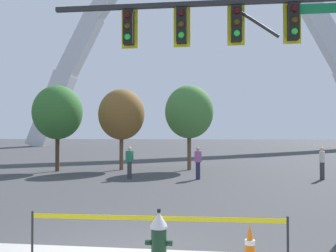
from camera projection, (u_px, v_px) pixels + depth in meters
name	position (u px, v px, depth m)	size (l,w,h in m)	color
ground_plane	(126.00, 252.00, 6.67)	(240.00, 240.00, 0.00)	#3D3D3F
fire_hydrant	(159.00, 240.00, 5.89)	(0.46, 0.48, 0.99)	black
caution_tape_barrier	(156.00, 231.00, 6.00)	(4.43, 0.17, 0.89)	#232326
traffic_cone_by_hydrant	(250.00, 246.00, 5.94)	(0.36, 0.36, 0.73)	black
traffic_signal_gantry	(253.00, 49.00, 8.86)	(7.82, 0.44, 6.00)	#232326
monument_arch	(199.00, 43.00, 57.16)	(58.23, 3.14, 38.18)	silver
tree_far_left	(58.00, 113.00, 20.84)	(2.91, 2.91, 5.10)	#473323
tree_left_mid	(121.00, 115.00, 21.66)	(2.85, 2.85, 4.98)	brown
tree_center_left	(189.00, 112.00, 21.63)	(2.98, 2.98, 5.21)	brown
pedestrian_walking_left	(198.00, 163.00, 17.15)	(0.35, 0.22, 1.59)	#232847
pedestrian_standing_center	(129.00, 162.00, 17.42)	(0.39, 0.31, 1.59)	#38383D
pedestrian_walking_right	(322.00, 163.00, 17.05)	(0.34, 0.39, 1.59)	#38383D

